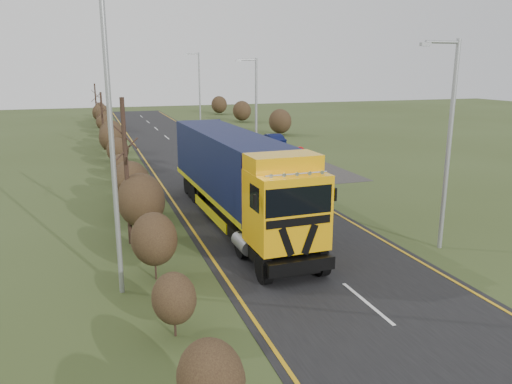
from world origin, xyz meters
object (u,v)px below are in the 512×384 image
at_px(lorry, 236,173).
at_px(speed_sign, 299,159).
at_px(car_red_hatchback, 268,153).
at_px(car_blue_sedan, 272,140).
at_px(streetlight_near, 448,138).

bearing_deg(lorry, speed_sign, 43.09).
xyz_separation_m(car_red_hatchback, car_blue_sedan, (2.90, 6.83, -0.10)).
relative_size(car_blue_sedan, streetlight_near, 0.46).
bearing_deg(streetlight_near, speed_sign, 95.72).
height_order(lorry, streetlight_near, streetlight_near).
relative_size(lorry, car_blue_sedan, 4.05).
xyz_separation_m(car_red_hatchback, speed_sign, (-1.12, -8.64, 1.06)).
bearing_deg(car_blue_sedan, streetlight_near, 81.64).
distance_m(lorry, streetlight_near, 9.30).
height_order(lorry, car_red_hatchback, lorry).
distance_m(car_blue_sedan, speed_sign, 16.02).
xyz_separation_m(car_blue_sedan, speed_sign, (-4.02, -15.47, 1.17)).
height_order(car_red_hatchback, car_blue_sedan, car_red_hatchback).
height_order(car_red_hatchback, speed_sign, speed_sign).
bearing_deg(car_blue_sedan, speed_sign, 73.13).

